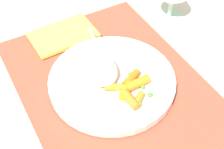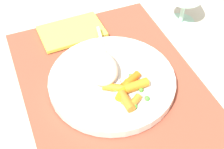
# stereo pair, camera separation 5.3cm
# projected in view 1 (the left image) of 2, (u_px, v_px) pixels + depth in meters

# --- Properties ---
(ground_plane) EXTENTS (2.40, 2.40, 0.00)m
(ground_plane) POSITION_uv_depth(u_px,v_px,m) (112.00, 86.00, 0.66)
(ground_plane) COLOR beige
(placemat) EXTENTS (0.48, 0.35, 0.01)m
(placemat) POSITION_uv_depth(u_px,v_px,m) (112.00, 85.00, 0.65)
(placemat) COLOR #9E4733
(placemat) RESTS_ON ground_plane
(plate) EXTENTS (0.25, 0.25, 0.02)m
(plate) POSITION_uv_depth(u_px,v_px,m) (112.00, 81.00, 0.65)
(plate) COLOR silver
(plate) RESTS_ON placemat
(rice_mound) EXTENTS (0.11, 0.07, 0.03)m
(rice_mound) POSITION_uv_depth(u_px,v_px,m) (98.00, 67.00, 0.64)
(rice_mound) COLOR beige
(rice_mound) RESTS_ON plate
(carrot_portion) EXTENTS (0.08, 0.09, 0.02)m
(carrot_portion) POSITION_uv_depth(u_px,v_px,m) (130.00, 89.00, 0.61)
(carrot_portion) COLOR orange
(carrot_portion) RESTS_ON plate
(pea_scatter) EXTENTS (0.08, 0.06, 0.01)m
(pea_scatter) POSITION_uv_depth(u_px,v_px,m) (131.00, 91.00, 0.61)
(pea_scatter) COLOR green
(pea_scatter) RESTS_ON plate
(fork) EXTENTS (0.20, 0.05, 0.01)m
(fork) POSITION_uv_depth(u_px,v_px,m) (107.00, 66.00, 0.66)
(fork) COLOR silver
(fork) RESTS_ON plate
(napkin) EXTENTS (0.10, 0.15, 0.01)m
(napkin) POSITION_uv_depth(u_px,v_px,m) (63.00, 35.00, 0.75)
(napkin) COLOR #EAE54C
(napkin) RESTS_ON placemat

